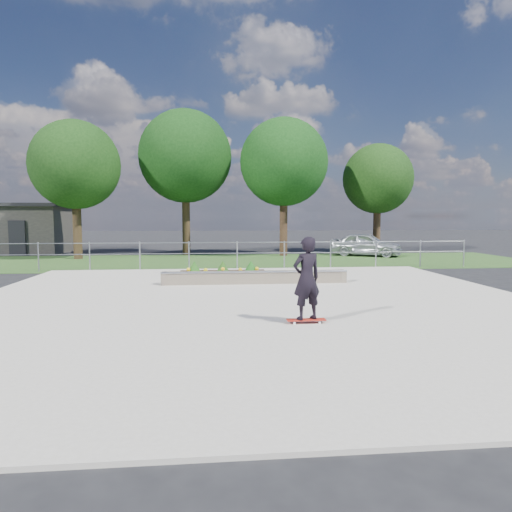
{
  "coord_description": "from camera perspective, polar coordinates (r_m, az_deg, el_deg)",
  "views": [
    {
      "loc": [
        -1.09,
        -11.5,
        2.24
      ],
      "look_at": [
        0.2,
        1.5,
        1.1
      ],
      "focal_mm": 32.0,
      "sensor_mm": 36.0,
      "label": 1
    }
  ],
  "objects": [
    {
      "name": "ground",
      "position": [
        11.76,
        -0.25,
        -5.99
      ],
      "size": [
        120.0,
        120.0,
        0.0
      ],
      "primitive_type": "plane",
      "color": "black",
      "rests_on": "ground"
    },
    {
      "name": "grass_verge",
      "position": [
        22.63,
        -2.87,
        -0.67
      ],
      "size": [
        30.0,
        8.0,
        0.02
      ],
      "primitive_type": "cube",
      "color": "#27471C",
      "rests_on": "ground"
    },
    {
      "name": "concrete_slab",
      "position": [
        11.76,
        -0.25,
        -5.85
      ],
      "size": [
        15.0,
        15.0,
        0.06
      ],
      "primitive_type": "cube",
      "color": "#AEA79B",
      "rests_on": "ground"
    },
    {
      "name": "fence",
      "position": [
        19.09,
        -2.37,
        0.57
      ],
      "size": [
        20.06,
        0.06,
        1.2
      ],
      "color": "gray",
      "rests_on": "ground"
    },
    {
      "name": "building",
      "position": [
        32.2,
        -29.33,
        3.06
      ],
      "size": [
        8.4,
        5.4,
        3.0
      ],
      "color": "#2D2A28",
      "rests_on": "ground"
    },
    {
      "name": "tree_far_left",
      "position": [
        25.59,
        -21.67,
        10.51
      ],
      "size": [
        4.55,
        4.55,
        7.15
      ],
      "color": "black",
      "rests_on": "ground"
    },
    {
      "name": "tree_mid_left",
      "position": [
        26.75,
        -8.83,
        12.17
      ],
      "size": [
        5.25,
        5.25,
        8.25
      ],
      "color": "#302013",
      "rests_on": "ground"
    },
    {
      "name": "tree_mid_right",
      "position": [
        26.0,
        3.5,
        11.59
      ],
      "size": [
        4.9,
        4.9,
        7.7
      ],
      "color": "black",
      "rests_on": "ground"
    },
    {
      "name": "tree_far_right",
      "position": [
        28.91,
        14.99,
        9.27
      ],
      "size": [
        4.2,
        4.2,
        6.6
      ],
      "color": "#382216",
      "rests_on": "ground"
    },
    {
      "name": "grind_ledge",
      "position": [
        14.83,
        -0.13,
        -2.67
      ],
      "size": [
        6.0,
        0.44,
        0.43
      ],
      "color": "brown",
      "rests_on": "concrete_slab"
    },
    {
      "name": "planter_bed",
      "position": [
        15.98,
        -4.15,
        -2.2
      ],
      "size": [
        3.0,
        1.2,
        0.61
      ],
      "color": "black",
      "rests_on": "concrete_slab"
    },
    {
      "name": "skateboarder",
      "position": [
        9.31,
        6.35,
        -2.83
      ],
      "size": [
        0.8,
        0.58,
        1.77
      ],
      "color": "white",
      "rests_on": "concrete_slab"
    },
    {
      "name": "parked_car",
      "position": [
        26.31,
        13.58,
        1.41
      ],
      "size": [
        4.13,
        3.33,
        1.32
      ],
      "primitive_type": "imported",
      "rotation": [
        0.0,
        0.0,
        1.03
      ],
      "color": "#ACB0B6",
      "rests_on": "ground"
    }
  ]
}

